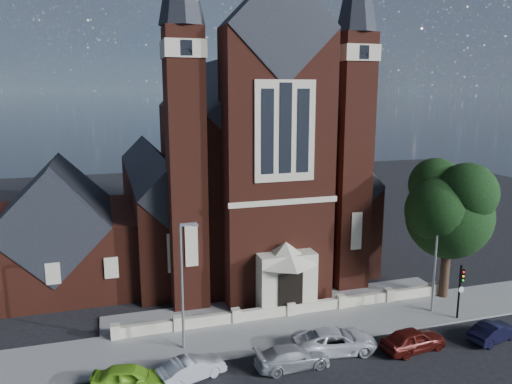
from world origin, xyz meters
TOP-DOWN VIEW (x-y plane):
  - ground at (0.00, 15.00)m, footprint 120.00×120.00m
  - pavement_strip at (0.00, 4.50)m, footprint 60.00×5.00m
  - forecourt_paving at (0.00, 8.50)m, footprint 26.00×3.00m
  - forecourt_wall at (0.00, 6.50)m, footprint 24.00×0.40m
  - church at (-0.00, 22.94)m, footprint 20.01×34.90m
  - parish_hall at (-16.00, 18.00)m, footprint 12.00×12.20m
  - street_tree at (12.60, 5.71)m, footprint 6.40×6.60m
  - street_lamp_left at (-7.91, 4.00)m, footprint 1.16×0.22m
  - street_lamp_right at (10.09, 4.00)m, footprint 1.16×0.22m
  - traffic_signal at (11.00, 2.43)m, footprint 0.28×0.42m
  - car_lime_van at (-11.40, 0.60)m, footprint 4.36×2.49m
  - car_silver_a at (-8.11, 0.64)m, footprint 4.10×2.48m
  - car_silver_b at (-2.29, 0.13)m, footprint 4.46×1.86m
  - car_white_suv at (0.85, 1.02)m, footprint 5.44×2.96m
  - car_dark_red at (5.51, -0.27)m, footprint 4.40×2.19m
  - car_navy at (11.13, -0.73)m, footprint 3.97×2.21m

SIDE VIEW (x-z plane):
  - ground at x=0.00m, z-range 0.00..0.00m
  - pavement_strip at x=0.00m, z-range -0.06..0.06m
  - forecourt_paving at x=0.00m, z-range -0.07..0.07m
  - forecourt_wall at x=0.00m, z-range -0.45..0.45m
  - car_navy at x=11.13m, z-range 0.00..1.24m
  - car_silver_a at x=-8.11m, z-range 0.00..1.28m
  - car_silver_b at x=-2.29m, z-range 0.00..1.29m
  - car_lime_van at x=-11.40m, z-range 0.00..1.40m
  - car_dark_red at x=5.51m, z-range 0.00..1.44m
  - car_white_suv at x=0.85m, z-range 0.00..1.45m
  - traffic_signal at x=11.00m, z-range 0.58..4.58m
  - parish_hall at x=-16.00m, z-range -1.11..9.13m
  - street_lamp_left at x=-7.91m, z-range 0.55..8.64m
  - street_lamp_right at x=10.09m, z-range 0.55..8.64m
  - street_tree at x=12.60m, z-range 1.61..12.31m
  - church at x=0.00m, z-range -6.41..22.79m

